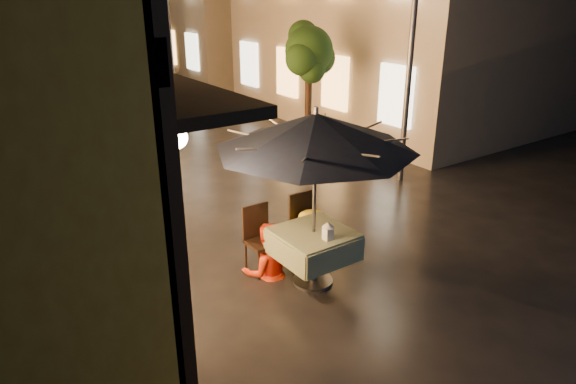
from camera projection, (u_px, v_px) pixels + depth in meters
ground at (358, 255)px, 7.86m from camera, size 90.00×90.00×0.00m
east_building_near at (404, 3)px, 15.55m from camera, size 7.30×9.30×6.80m
street_tree at (309, 54)px, 11.70m from camera, size 1.43×1.20×3.15m
streetlamp_near at (412, 38)px, 9.91m from camera, size 0.36×0.36×4.23m
streetlamp_far at (168, 15)px, 19.07m from camera, size 0.36×0.36×4.23m
cafe_table at (313, 244)px, 6.92m from camera, size 0.99×0.99×0.78m
patio_umbrella at (316, 132)px, 6.35m from camera, size 2.59×2.59×2.46m
cafe_chair_left at (259, 235)px, 7.29m from camera, size 0.42×0.42×0.97m
cafe_chair_right at (305, 221)px, 7.72m from camera, size 0.42×0.42×0.97m
table_lantern at (328, 230)px, 6.57m from camera, size 0.16×0.16×0.25m
person_orange at (267, 225)px, 7.08m from camera, size 0.88×0.78×1.51m
person_yellow at (312, 212)px, 7.48m from camera, size 1.04×0.66×1.54m
bicycle_0 at (102, 199)px, 8.79m from camera, size 1.81×1.25×0.90m
bicycle_1 at (113, 169)px, 9.93m from camera, size 1.88×0.71×1.11m
bicycle_2 at (93, 155)px, 11.23m from camera, size 1.68×0.94×0.84m
bicycle_3 at (84, 142)px, 11.70m from camera, size 1.87×1.04×1.08m
bicycle_4 at (59, 138)px, 12.35m from camera, size 1.86×1.14×0.92m
bicycle_5 at (57, 127)px, 13.43m from camera, size 1.52×0.96×0.88m
bicycle_6 at (42, 128)px, 13.25m from camera, size 1.77×0.66×0.92m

